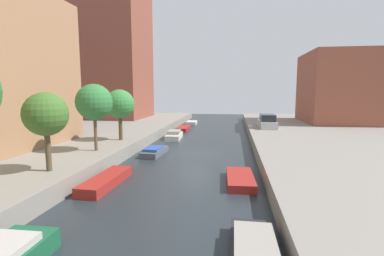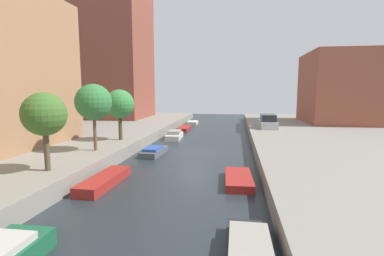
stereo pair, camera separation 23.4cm
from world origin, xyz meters
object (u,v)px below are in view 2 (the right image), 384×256
parked_car (268,122)px  moored_boat_right_1 (250,255)px  low_block_right (344,88)px  street_tree_3 (120,104)px  moored_boat_left_2 (154,151)px  moored_boat_left_4 (184,128)px  moored_boat_left_1 (104,180)px  street_tree_1 (44,115)px  street_tree_2 (94,102)px  moored_boat_left_5 (193,123)px  moored_boat_left_3 (174,135)px  moored_boat_right_2 (239,179)px  apartment_tower_far (114,41)px

parked_car → moored_boat_right_1: size_ratio=1.10×
low_block_right → street_tree_3: (-24.70, -18.11, -1.59)m
moored_boat_left_2 → moored_boat_left_4: size_ratio=0.85×
moored_boat_left_1 → moored_boat_right_1: size_ratio=1.05×
street_tree_1 → moored_boat_left_1: bearing=17.9°
low_block_right → street_tree_2: size_ratio=2.27×
street_tree_2 → moored_boat_left_4: size_ratio=1.13×
moored_boat_left_5 → low_block_right: bearing=-7.9°
moored_boat_left_5 → moored_boat_left_1: bearing=-90.9°
moored_boat_left_2 → moored_boat_left_3: moored_boat_left_3 is taller
moored_boat_left_1 → moored_boat_left_4: size_ratio=1.06×
moored_boat_right_2 → low_block_right: bearing=60.8°
parked_car → moored_boat_left_3: parked_car is taller
moored_boat_left_4 → moored_boat_right_1: (7.48, -29.46, 0.07)m
street_tree_2 → moored_boat_left_4: street_tree_2 is taller
parked_car → moored_boat_right_2: (-3.53, -18.22, -1.43)m
apartment_tower_far → moored_boat_right_1: (19.96, -35.85, -12.94)m
street_tree_1 → parked_car: bearing=56.1°
moored_boat_left_4 → moored_boat_left_3: bearing=-88.6°
apartment_tower_far → moored_boat_left_2: bearing=-59.6°
street_tree_2 → apartment_tower_far: bearing=110.3°
parked_car → moored_boat_left_5: 14.97m
moored_boat_left_3 → parked_car: bearing=18.9°
parked_car → moored_boat_left_2: (-10.50, -11.82, -1.37)m
apartment_tower_far → moored_boat_left_1: bearing=-67.7°
apartment_tower_far → moored_boat_left_3: bearing=-46.7°
moored_boat_left_3 → moored_boat_right_2: bearing=-64.3°
street_tree_3 → moored_boat_left_2: 5.28m
apartment_tower_far → moored_boat_left_5: size_ratio=7.86×
moored_boat_left_1 → parked_car: bearing=60.7°
moored_boat_left_3 → moored_boat_right_1: moored_boat_left_3 is taller
apartment_tower_far → moored_boat_left_4: 19.12m
moored_boat_left_2 → moored_boat_right_2: bearing=-42.5°
apartment_tower_far → street_tree_1: apartment_tower_far is taller
street_tree_2 → parked_car: street_tree_2 is taller
apartment_tower_far → moored_boat_left_5: apartment_tower_far is taller
street_tree_2 → moored_boat_left_5: (3.27, 25.72, -4.28)m
parked_car → moored_boat_left_1: size_ratio=1.05×
street_tree_3 → moored_boat_left_4: 14.98m
parked_car → street_tree_2: bearing=-132.3°
moored_boat_right_2 → moored_boat_left_4: bearing=108.4°
street_tree_3 → moored_boat_left_4: bearing=77.3°
parked_car → moored_boat_left_1: (-11.08, -19.75, -1.39)m
moored_boat_left_4 → moored_boat_right_2: (7.19, -21.65, -0.00)m
street_tree_2 → moored_boat_left_2: street_tree_2 is taller
street_tree_1 → apartment_tower_far: bearing=107.0°
low_block_right → moored_boat_left_5: low_block_right is taller
moored_boat_left_1 → moored_boat_right_2: size_ratio=1.20×
low_block_right → street_tree_1: low_block_right is taller
apartment_tower_far → low_block_right: bearing=-4.0°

